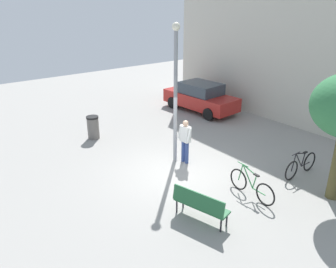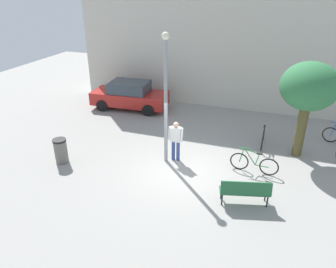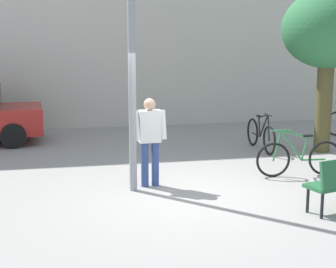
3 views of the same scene
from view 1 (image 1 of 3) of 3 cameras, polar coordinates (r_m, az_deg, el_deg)
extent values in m
plane|color=gray|center=(12.00, 1.83, -6.67)|extent=(36.00, 36.00, 0.00)
cube|color=beige|center=(17.15, 24.73, 14.33)|extent=(17.00, 2.00, 8.05)
cylinder|color=gray|center=(12.04, 1.27, 5.75)|extent=(0.14, 0.14, 4.77)
sphere|color=#F2EACC|center=(11.58, 1.38, 17.73)|extent=(0.28, 0.28, 0.28)
cylinder|color=#334784|center=(12.54, 3.20, -3.18)|extent=(0.14, 0.14, 0.85)
cylinder|color=#334784|center=(12.67, 2.59, -2.89)|extent=(0.14, 0.14, 0.85)
cube|color=white|center=(12.32, 2.96, 0.02)|extent=(0.41, 0.23, 0.60)
sphere|color=tan|center=(12.17, 3.00, 1.81)|extent=(0.22, 0.22, 0.22)
cylinder|color=white|center=(12.11, 3.59, -0.25)|extent=(0.10, 0.23, 0.55)
cylinder|color=white|center=(12.45, 2.01, 0.43)|extent=(0.10, 0.23, 0.55)
cube|color=#236038|center=(9.55, 5.66, -11.92)|extent=(1.66, 0.84, 0.06)
cube|color=#236038|center=(9.28, 5.09, -11.17)|extent=(1.58, 0.54, 0.44)
cylinder|color=black|center=(10.12, 2.58, -11.30)|extent=(0.05, 0.05, 0.42)
cylinder|color=black|center=(9.52, 9.92, -14.04)|extent=(0.05, 0.05, 0.42)
cylinder|color=black|center=(9.90, 1.49, -12.12)|extent=(0.05, 0.05, 0.42)
cylinder|color=black|center=(9.29, 8.96, -15.01)|extent=(0.05, 0.05, 0.42)
torus|color=black|center=(12.16, 20.17, -5.84)|extent=(0.05, 0.71, 0.71)
torus|color=black|center=(13.04, 22.82, -4.33)|extent=(0.05, 0.71, 0.71)
cylinder|color=black|center=(12.33, 21.27, -4.13)|extent=(0.04, 0.50, 0.64)
cylinder|color=black|center=(12.27, 21.54, -3.08)|extent=(0.04, 0.58, 0.18)
cylinder|color=black|center=(12.59, 21.92, -4.07)|extent=(0.04, 0.14, 0.48)
cylinder|color=black|center=(12.85, 22.24, -4.75)|extent=(0.04, 0.50, 0.04)
cylinder|color=black|center=(12.09, 20.51, -4.54)|extent=(0.04, 0.17, 0.63)
cube|color=black|center=(12.52, 22.21, -2.91)|extent=(0.08, 0.20, 0.04)
cylinder|color=black|center=(12.01, 20.87, -3.13)|extent=(0.03, 0.44, 0.03)
torus|color=black|center=(11.15, 11.84, -7.51)|extent=(0.71, 0.09, 0.71)
torus|color=black|center=(10.54, 16.15, -9.83)|extent=(0.71, 0.09, 0.71)
cylinder|color=#338447|center=(10.80, 13.34, -6.95)|extent=(0.50, 0.06, 0.64)
cylinder|color=#338447|center=(10.66, 13.65, -5.95)|extent=(0.58, 0.07, 0.18)
cylinder|color=#338447|center=(10.67, 14.43, -7.89)|extent=(0.14, 0.04, 0.48)
cylinder|color=#338447|center=(10.68, 15.11, -9.40)|extent=(0.50, 0.06, 0.04)
cylinder|color=#338447|center=(10.97, 12.20, -6.35)|extent=(0.17, 0.05, 0.63)
cube|color=black|center=(10.52, 14.77, -6.74)|extent=(0.20, 0.09, 0.04)
cylinder|color=#338447|center=(10.79, 12.58, -5.03)|extent=(0.44, 0.06, 0.03)
cube|color=#AD231E|center=(18.45, 5.51, 5.78)|extent=(4.31, 1.98, 0.70)
cube|color=#333D47|center=(18.28, 5.58, 7.68)|extent=(2.20, 1.70, 0.60)
cylinder|color=black|center=(18.28, 10.29, 4.39)|extent=(0.65, 0.26, 0.64)
cylinder|color=black|center=(17.11, 6.93, 3.35)|extent=(0.65, 0.26, 0.64)
cylinder|color=black|center=(19.98, 4.23, 6.21)|extent=(0.65, 0.26, 0.64)
cylinder|color=black|center=(18.91, 0.82, 5.34)|extent=(0.65, 0.26, 0.64)
cylinder|color=#66605B|center=(15.09, -12.54, 0.96)|extent=(0.50, 0.50, 0.93)
cylinder|color=black|center=(14.92, -12.70, 2.77)|extent=(0.53, 0.53, 0.08)
camera|label=2|loc=(6.21, -74.27, 14.36)|focal=34.26mm
camera|label=3|loc=(10.72, -44.37, -0.72)|focal=54.05mm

